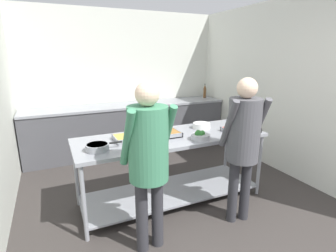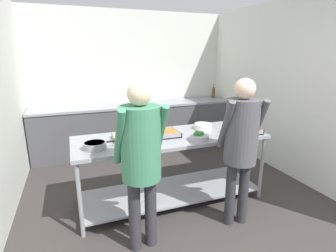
% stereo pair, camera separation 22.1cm
% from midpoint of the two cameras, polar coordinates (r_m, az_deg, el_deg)
% --- Properties ---
extents(wall_rear, '(3.96, 0.06, 2.65)m').
position_cam_midpoint_polar(wall_rear, '(5.36, -6.80, 9.80)').
color(wall_rear, silver).
rests_on(wall_rear, ground_plane).
extents(wall_right, '(0.06, 4.25, 2.65)m').
position_cam_midpoint_polar(wall_right, '(4.51, 25.43, 7.40)').
color(wall_right, silver).
rests_on(wall_right, ground_plane).
extents(back_counter, '(3.80, 0.65, 0.91)m').
position_cam_midpoint_polar(back_counter, '(5.17, -5.51, -0.16)').
color(back_counter, '#4C4C51').
rests_on(back_counter, ground_plane).
extents(serving_counter, '(2.33, 0.82, 0.87)m').
position_cam_midpoint_polar(serving_counter, '(3.30, 2.54, -6.82)').
color(serving_counter, gray).
rests_on(serving_counter, ground_plane).
extents(sauce_pan, '(0.38, 0.24, 0.07)m').
position_cam_midpoint_polar(sauce_pan, '(2.84, -13.47, -4.12)').
color(sauce_pan, gray).
rests_on(sauce_pan, serving_counter).
extents(serving_tray_roast, '(0.36, 0.28, 0.05)m').
position_cam_midpoint_polar(serving_tray_roast, '(3.10, -6.54, -2.38)').
color(serving_tray_roast, gray).
rests_on(serving_tray_roast, serving_counter).
extents(serving_tray_greens, '(0.40, 0.33, 0.05)m').
position_cam_midpoint_polar(serving_tray_greens, '(3.21, 0.69, -1.67)').
color(serving_tray_greens, gray).
rests_on(serving_tray_greens, serving_counter).
extents(broccoli_bowl, '(0.22, 0.22, 0.11)m').
position_cam_midpoint_polar(broccoli_bowl, '(3.07, 8.81, -2.31)').
color(broccoli_bowl, '#B2B2B7').
rests_on(broccoli_bowl, serving_counter).
extents(plate_stack, '(0.24, 0.24, 0.07)m').
position_cam_midpoint_polar(plate_stack, '(3.54, 9.40, -0.07)').
color(plate_stack, white).
rests_on(plate_stack, serving_counter).
extents(serving_tray_vegetables, '(0.43, 0.30, 0.05)m').
position_cam_midpoint_polar(serving_tray_vegetables, '(3.47, 17.66, -1.12)').
color(serving_tray_vegetables, gray).
rests_on(serving_tray_vegetables, serving_counter).
extents(guest_serving_left, '(0.47, 0.37, 1.61)m').
position_cam_midpoint_polar(guest_serving_left, '(2.84, 17.80, -2.54)').
color(guest_serving_left, '#2D2D33').
rests_on(guest_serving_left, ground_plane).
extents(guest_serving_right, '(0.47, 0.36, 1.62)m').
position_cam_midpoint_polar(guest_serving_right, '(2.35, -3.22, -5.57)').
color(guest_serving_right, '#2D2D33').
rests_on(guest_serving_right, ground_plane).
extents(water_bottle, '(0.06, 0.06, 0.30)m').
position_cam_midpoint_polar(water_bottle, '(5.81, 10.92, 7.34)').
color(water_bottle, brown).
rests_on(water_bottle, back_counter).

